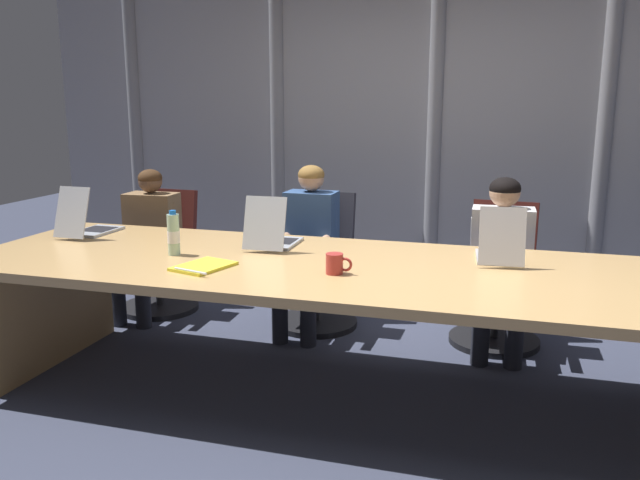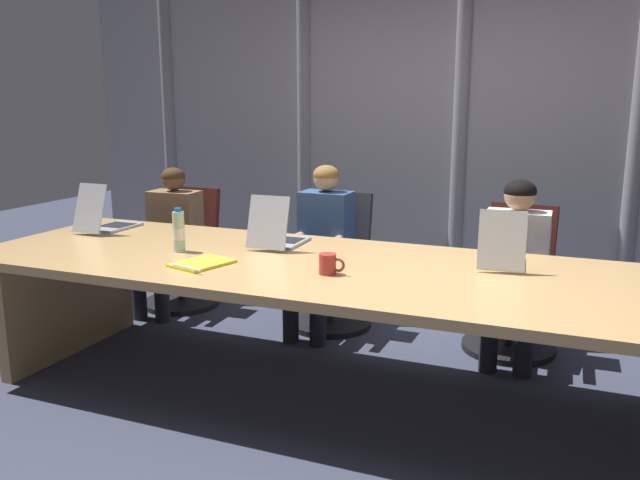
{
  "view_description": "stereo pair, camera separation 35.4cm",
  "coord_description": "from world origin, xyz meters",
  "px_view_note": "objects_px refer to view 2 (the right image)",
  "views": [
    {
      "loc": [
        0.68,
        -3.22,
        1.61
      ],
      "look_at": [
        -0.3,
        0.11,
        0.86
      ],
      "focal_mm": 36.48,
      "sensor_mm": 36.0,
      "label": 1
    },
    {
      "loc": [
        1.01,
        -3.1,
        1.61
      ],
      "look_at": [
        -0.3,
        0.11,
        0.86
      ],
      "focal_mm": 36.48,
      "sensor_mm": 36.0,
      "label": 2
    }
  ],
  "objects_px": {
    "person_left_end": "(169,231)",
    "coffee_mug_near": "(328,264)",
    "laptop_center": "(502,255)",
    "office_chair_left_mid": "(333,277)",
    "laptop_left_mid": "(278,236)",
    "laptop_left_end": "(107,221)",
    "spiral_notepad": "(202,263)",
    "office_chair_center": "(513,297)",
    "person_left_mid": "(321,240)",
    "water_bottle_primary": "(179,232)",
    "office_chair_left_end": "(184,262)",
    "person_center": "(515,259)"
  },
  "relations": [
    {
      "from": "laptop_left_end",
      "to": "spiral_notepad",
      "type": "distance_m",
      "value": 1.23
    },
    {
      "from": "office_chair_left_mid",
      "to": "coffee_mug_near",
      "type": "height_order",
      "value": "office_chair_left_mid"
    },
    {
      "from": "coffee_mug_near",
      "to": "office_chair_left_mid",
      "type": "bearing_deg",
      "value": 110.04
    },
    {
      "from": "person_left_end",
      "to": "water_bottle_primary",
      "type": "height_order",
      "value": "person_left_end"
    },
    {
      "from": "person_center",
      "to": "laptop_left_end",
      "type": "bearing_deg",
      "value": -76.35
    },
    {
      "from": "laptop_center",
      "to": "office_chair_left_mid",
      "type": "bearing_deg",
      "value": 51.22
    },
    {
      "from": "office_chair_left_mid",
      "to": "person_center",
      "type": "height_order",
      "value": "person_center"
    },
    {
      "from": "office_chair_left_end",
      "to": "office_chair_center",
      "type": "relative_size",
      "value": 0.98
    },
    {
      "from": "laptop_left_mid",
      "to": "laptop_center",
      "type": "bearing_deg",
      "value": -91.29
    },
    {
      "from": "person_left_end",
      "to": "coffee_mug_near",
      "type": "distance_m",
      "value": 2.13
    },
    {
      "from": "laptop_center",
      "to": "person_left_mid",
      "type": "bearing_deg",
      "value": 57.19
    },
    {
      "from": "coffee_mug_near",
      "to": "spiral_notepad",
      "type": "bearing_deg",
      "value": -173.22
    },
    {
      "from": "office_chair_center",
      "to": "coffee_mug_near",
      "type": "bearing_deg",
      "value": -24.09
    },
    {
      "from": "person_left_mid",
      "to": "person_left_end",
      "type": "bearing_deg",
      "value": -88.95
    },
    {
      "from": "person_left_mid",
      "to": "water_bottle_primary",
      "type": "relative_size",
      "value": 4.62
    },
    {
      "from": "office_chair_left_mid",
      "to": "laptop_left_end",
      "type": "bearing_deg",
      "value": -54.2
    },
    {
      "from": "person_center",
      "to": "spiral_notepad",
      "type": "xyz_separation_m",
      "value": [
        -1.47,
        -1.25,
        0.12
      ]
    },
    {
      "from": "spiral_notepad",
      "to": "office_chair_left_mid",
      "type": "bearing_deg",
      "value": 97.87
    },
    {
      "from": "office_chair_left_mid",
      "to": "office_chair_center",
      "type": "height_order",
      "value": "office_chair_left_mid"
    },
    {
      "from": "laptop_left_mid",
      "to": "office_chair_left_mid",
      "type": "xyz_separation_m",
      "value": [
        0.03,
        0.84,
        -0.46
      ]
    },
    {
      "from": "spiral_notepad",
      "to": "office_chair_center",
      "type": "bearing_deg",
      "value": 59.97
    },
    {
      "from": "office_chair_left_end",
      "to": "office_chair_left_mid",
      "type": "height_order",
      "value": "office_chair_left_mid"
    },
    {
      "from": "laptop_center",
      "to": "person_left_mid",
      "type": "relative_size",
      "value": 0.34
    },
    {
      "from": "laptop_left_end",
      "to": "spiral_notepad",
      "type": "height_order",
      "value": "laptop_left_end"
    },
    {
      "from": "office_chair_left_mid",
      "to": "person_left_end",
      "type": "height_order",
      "value": "person_left_end"
    },
    {
      "from": "person_left_end",
      "to": "coffee_mug_near",
      "type": "relative_size",
      "value": 8.13
    },
    {
      "from": "person_left_mid",
      "to": "person_center",
      "type": "relative_size",
      "value": 1.04
    },
    {
      "from": "office_chair_left_end",
      "to": "person_left_end",
      "type": "bearing_deg",
      "value": -0.13
    },
    {
      "from": "person_center",
      "to": "coffee_mug_near",
      "type": "distance_m",
      "value": 1.42
    },
    {
      "from": "laptop_left_end",
      "to": "person_left_mid",
      "type": "height_order",
      "value": "person_left_mid"
    },
    {
      "from": "laptop_left_mid",
      "to": "laptop_left_end",
      "type": "bearing_deg",
      "value": 89.06
    },
    {
      "from": "laptop_left_end",
      "to": "office_chair_left_end",
      "type": "distance_m",
      "value": 0.97
    },
    {
      "from": "person_left_end",
      "to": "spiral_notepad",
      "type": "bearing_deg",
      "value": 38.96
    },
    {
      "from": "water_bottle_primary",
      "to": "spiral_notepad",
      "type": "xyz_separation_m",
      "value": [
        0.29,
        -0.22,
        -0.11
      ]
    },
    {
      "from": "office_chair_left_mid",
      "to": "person_left_end",
      "type": "xyz_separation_m",
      "value": [
        -1.29,
        -0.17,
        0.27
      ]
    },
    {
      "from": "laptop_left_end",
      "to": "office_chair_center",
      "type": "xyz_separation_m",
      "value": [
        2.55,
        0.85,
        -0.47
      ]
    },
    {
      "from": "person_left_end",
      "to": "office_chair_center",
      "type": "bearing_deg",
      "value": 91.55
    },
    {
      "from": "laptop_left_end",
      "to": "person_center",
      "type": "relative_size",
      "value": 0.4
    },
    {
      "from": "spiral_notepad",
      "to": "person_center",
      "type": "bearing_deg",
      "value": 56.34
    },
    {
      "from": "laptop_center",
      "to": "person_left_mid",
      "type": "distance_m",
      "value": 1.47
    },
    {
      "from": "person_left_mid",
      "to": "person_center",
      "type": "xyz_separation_m",
      "value": [
        1.3,
        0.0,
        -0.01
      ]
    },
    {
      "from": "laptop_left_mid",
      "to": "person_left_end",
      "type": "relative_size",
      "value": 0.38
    },
    {
      "from": "laptop_left_mid",
      "to": "water_bottle_primary",
      "type": "distance_m",
      "value": 0.58
    },
    {
      "from": "laptop_center",
      "to": "office_chair_center",
      "type": "distance_m",
      "value": 0.96
    },
    {
      "from": "office_chair_left_end",
      "to": "person_left_end",
      "type": "xyz_separation_m",
      "value": [
        -0.01,
        -0.16,
        0.28
      ]
    },
    {
      "from": "office_chair_left_mid",
      "to": "person_left_mid",
      "type": "distance_m",
      "value": 0.34
    },
    {
      "from": "person_center",
      "to": "office_chair_left_mid",
      "type": "bearing_deg",
      "value": -98.59
    },
    {
      "from": "person_left_end",
      "to": "water_bottle_primary",
      "type": "distance_m",
      "value": 1.32
    },
    {
      "from": "office_chair_left_end",
      "to": "spiral_notepad",
      "type": "relative_size",
      "value": 2.6
    },
    {
      "from": "laptop_left_mid",
      "to": "office_chair_center",
      "type": "relative_size",
      "value": 0.45
    }
  ]
}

